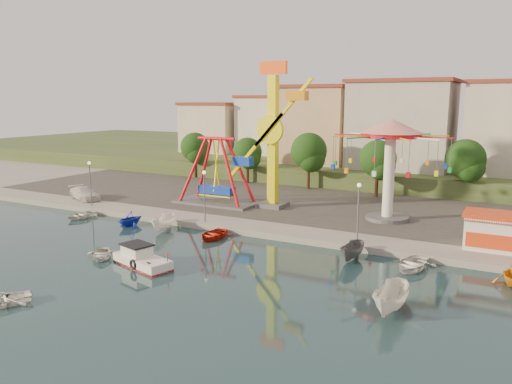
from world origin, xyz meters
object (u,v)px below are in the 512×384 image
Objects in this scene: wave_swinger at (390,147)px; rowboat_a at (102,254)px; cabin_motorboat at (141,260)px; pirate_ship_ride at (217,172)px; van at (85,193)px; skiff at (391,299)px; kamikaze_tower at (275,140)px.

wave_swinger is 29.65m from rowboat_a.
pirate_ship_ride is at bearing 122.12° from cabin_motorboat.
van is (-22.15, 14.99, 0.88)m from cabin_motorboat.
rowboat_a is 0.62× the size of van.
skiff is (19.44, 0.48, 0.38)m from cabin_motorboat.
skiff is (25.71, -20.36, -3.51)m from pirate_ship_ride.
rowboat_a is at bearing -165.10° from cabin_motorboat.
pirate_ship_ride reaches higher than rowboat_a.
van is (-36.01, -7.14, -6.81)m from wave_swinger.
kamikaze_tower reaches higher than skiff.
wave_swinger is at bearing 1.10° from kamikaze_tower.
kamikaze_tower is 2.89× the size of cabin_motorboat.
cabin_motorboat is (-13.86, -22.14, -7.69)m from wave_swinger.
rowboat_a is 23.32m from van.
pirate_ship_ride is 17.18m from van.
cabin_motorboat is 1.70× the size of rowboat_a.
kamikaze_tower reaches higher than pirate_ship_ride.
kamikaze_tower reaches higher than van.
pirate_ship_ride is 0.86× the size of wave_swinger.
van is at bearing 97.49° from rowboat_a.
skiff is (5.58, -21.66, -7.31)m from wave_swinger.
kamikaze_tower reaches higher than wave_swinger.
rowboat_a is 23.74m from skiff.
skiff is 44.05m from van.
skiff reaches higher than cabin_motorboat.
wave_swinger reaches higher than rowboat_a.
pirate_ship_ride is at bearing 144.64° from skiff.
cabin_motorboat is 26.76m from van.
pirate_ship_ride is 21.28m from rowboat_a.
pirate_ship_ride is 0.61× the size of kamikaze_tower.
kamikaze_tower is at bearing -53.33° from van.
kamikaze_tower is 25.11m from van.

